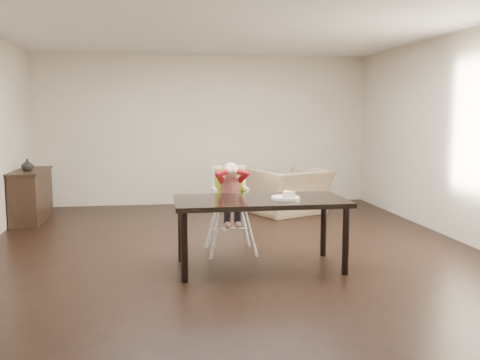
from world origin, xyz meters
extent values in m
plane|color=black|center=(0.00, 0.00, 0.00)|extent=(7.00, 7.00, 0.00)
cube|color=#BFB19E|center=(0.00, 3.50, 1.35)|extent=(6.00, 0.02, 2.70)
cube|color=#BFB19E|center=(0.00, -3.50, 1.35)|extent=(6.00, 0.02, 2.70)
cube|color=#BFB19E|center=(3.00, 0.00, 1.35)|extent=(0.02, 7.00, 2.70)
cube|color=white|center=(0.00, 0.00, 2.70)|extent=(6.00, 7.00, 0.02)
cube|color=black|center=(0.22, -0.75, 0.72)|extent=(1.80, 0.90, 0.05)
cylinder|color=black|center=(-0.60, -1.12, 0.35)|extent=(0.07, 0.07, 0.70)
cylinder|color=black|center=(1.04, -1.12, 0.35)|extent=(0.07, 0.07, 0.70)
cylinder|color=black|center=(-0.60, -0.38, 0.35)|extent=(0.07, 0.07, 0.70)
cylinder|color=black|center=(1.04, -0.38, 0.35)|extent=(0.07, 0.07, 0.70)
cylinder|color=white|center=(-0.21, -0.27, 0.29)|extent=(0.04, 0.04, 0.57)
cylinder|color=white|center=(0.20, -0.26, 0.29)|extent=(0.04, 0.04, 0.57)
cylinder|color=white|center=(-0.21, 0.14, 0.29)|extent=(0.04, 0.04, 0.57)
cylinder|color=white|center=(0.20, 0.14, 0.29)|extent=(0.04, 0.04, 0.57)
cube|color=white|center=(-0.01, -0.06, 0.57)|extent=(0.41, 0.37, 0.05)
cube|color=#8EB016|center=(-0.01, -0.06, 0.61)|extent=(0.33, 0.31, 0.03)
cube|color=white|center=(-0.01, 0.10, 0.81)|extent=(0.41, 0.05, 0.43)
cube|color=#8EB016|center=(-0.01, 0.07, 0.80)|extent=(0.35, 0.02, 0.39)
cube|color=black|center=(-0.07, -0.01, 0.80)|extent=(0.03, 0.18, 0.02)
cube|color=black|center=(0.06, -0.01, 0.80)|extent=(0.03, 0.18, 0.02)
cylinder|color=red|center=(-0.01, -0.06, 0.76)|extent=(0.24, 0.24, 0.28)
sphere|color=beige|center=(-0.01, -0.08, 0.98)|extent=(0.19, 0.19, 0.18)
ellipsoid|color=brown|center=(-0.01, -0.06, 1.00)|extent=(0.19, 0.18, 0.14)
sphere|color=beige|center=(-0.04, -0.18, 0.99)|extent=(0.08, 0.08, 0.08)
sphere|color=beige|center=(0.03, -0.18, 0.99)|extent=(0.08, 0.08, 0.08)
cylinder|color=white|center=(0.47, -0.83, 0.76)|extent=(0.39, 0.39, 0.02)
torus|color=white|center=(0.47, -0.83, 0.77)|extent=(0.39, 0.39, 0.01)
imported|color=tan|center=(1.28, 2.25, 0.50)|extent=(1.34, 1.14, 0.99)
cube|color=black|center=(-2.78, 2.27, 0.38)|extent=(0.40, 1.20, 0.76)
cube|color=black|center=(-2.78, 2.27, 0.78)|extent=(0.44, 1.26, 0.03)
imported|color=#99999E|center=(-2.78, 2.12, 0.88)|extent=(0.23, 0.24, 0.18)
camera|label=1|loc=(-0.83, -6.22, 1.64)|focal=40.00mm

